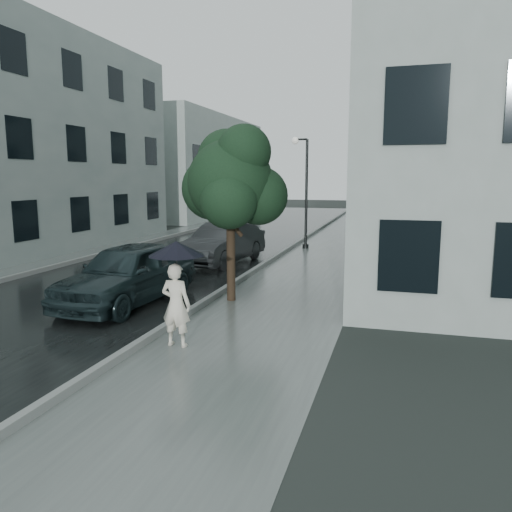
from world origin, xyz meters
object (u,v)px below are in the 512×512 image
(pedestrian, at_px, (176,305))
(car_near, at_px, (128,273))
(lamp_post, at_px, (303,185))
(street_tree, at_px, (231,181))
(car_far, at_px, (223,244))

(pedestrian, xyz_separation_m, car_near, (-2.57, 2.63, -0.02))
(lamp_post, height_order, car_near, lamp_post)
(car_near, bearing_deg, street_tree, 29.51)
(car_near, bearing_deg, lamp_post, 82.21)
(pedestrian, distance_m, car_far, 9.22)
(pedestrian, bearing_deg, car_far, -72.64)
(car_far, bearing_deg, lamp_post, 73.51)
(lamp_post, bearing_deg, car_near, -95.27)
(street_tree, xyz_separation_m, car_near, (-2.42, -1.13, -2.32))
(pedestrian, height_order, street_tree, street_tree)
(car_near, distance_m, car_far, 6.31)
(car_near, bearing_deg, car_far, 91.78)
(lamp_post, xyz_separation_m, car_near, (-2.40, -11.07, -2.05))
(street_tree, xyz_separation_m, car_far, (-2.13, 5.17, -2.36))
(pedestrian, xyz_separation_m, car_far, (-2.28, 8.94, -0.06))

